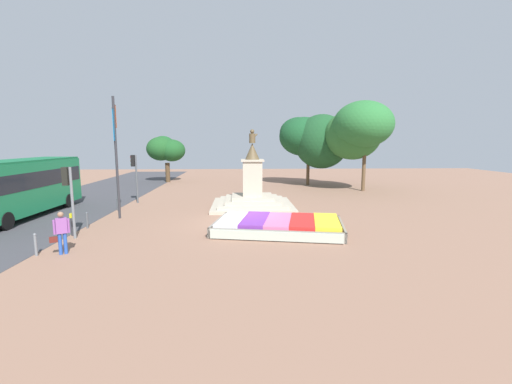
# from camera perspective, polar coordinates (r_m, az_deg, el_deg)

# --- Properties ---
(ground_plane) EXTENTS (76.65, 76.65, 0.00)m
(ground_plane) POSITION_cam_1_polar(r_m,az_deg,el_deg) (18.18, -2.55, -5.36)
(ground_plane) COLOR #8C6651
(street_asphalt_strip) EXTENTS (7.96, 67.07, 0.01)m
(street_asphalt_strip) POSITION_cam_1_polar(r_m,az_deg,el_deg) (21.74, -35.94, -4.68)
(street_asphalt_strip) COLOR #3D3D42
(street_asphalt_strip) RESTS_ON ground_plane
(flower_planter) EXTENTS (6.69, 4.73, 0.64)m
(flower_planter) POSITION_cam_1_polar(r_m,az_deg,el_deg) (16.67, 3.92, -5.59)
(flower_planter) COLOR #38281C
(flower_planter) RESTS_ON ground_plane
(statue_monument) EXTENTS (5.36, 5.36, 5.14)m
(statue_monument) POSITION_cam_1_polar(r_m,az_deg,el_deg) (22.97, -0.62, -0.29)
(statue_monument) COLOR #B0A691
(statue_monument) RESTS_ON ground_plane
(traffic_light_near_crossing) EXTENTS (0.41, 0.29, 3.21)m
(traffic_light_near_crossing) POSITION_cam_1_polar(r_m,az_deg,el_deg) (17.18, -28.74, 0.38)
(traffic_light_near_crossing) COLOR slate
(traffic_light_near_crossing) RESTS_ON ground_plane
(traffic_light_mid_block) EXTENTS (0.42, 0.31, 3.41)m
(traffic_light_mid_block) POSITION_cam_1_polar(r_m,az_deg,el_deg) (25.62, -19.59, 3.57)
(traffic_light_mid_block) COLOR #4C5156
(traffic_light_mid_block) RESTS_ON ground_plane
(banner_pole) EXTENTS (0.22, 1.17, 6.78)m
(banner_pole) POSITION_cam_1_polar(r_m,az_deg,el_deg) (20.63, -22.29, 6.18)
(banner_pole) COLOR #2D2D33
(banner_pole) RESTS_ON ground_plane
(city_bus) EXTENTS (2.55, 9.97, 3.31)m
(city_bus) POSITION_cam_1_polar(r_m,az_deg,el_deg) (23.50, -35.00, 0.95)
(city_bus) COLOR #197A47
(city_bus) RESTS_ON ground_plane
(pedestrian_with_handbag) EXTENTS (0.66, 0.46, 1.67)m
(pedestrian_with_handbag) POSITION_cam_1_polar(r_m,az_deg,el_deg) (15.12, -29.73, -5.60)
(pedestrian_with_handbag) COLOR #264CA5
(pedestrian_with_handbag) RESTS_ON ground_plane
(kerb_bollard_south) EXTENTS (0.11, 0.11, 0.89)m
(kerb_bollard_south) POSITION_cam_1_polar(r_m,az_deg,el_deg) (15.52, -32.86, -7.32)
(kerb_bollard_south) COLOR slate
(kerb_bollard_south) RESTS_ON ground_plane
(kerb_bollard_mid_a) EXTENTS (0.13, 0.13, 1.00)m
(kerb_bollard_mid_a) POSITION_cam_1_polar(r_m,az_deg,el_deg) (17.96, -28.34, -4.83)
(kerb_bollard_mid_a) COLOR #2D2D33
(kerb_bollard_mid_a) RESTS_ON ground_plane
(kerb_bollard_mid_b) EXTENTS (0.11, 0.11, 0.83)m
(kerb_bollard_mid_b) POSITION_cam_1_polar(r_m,az_deg,el_deg) (19.17, -26.34, -4.19)
(kerb_bollard_mid_b) COLOR #4C5156
(kerb_bollard_mid_b) RESTS_ON ground_plane
(kerb_bollard_north) EXTENTS (0.17, 0.17, 0.82)m
(kerb_bollard_north) POSITION_cam_1_polar(r_m,az_deg,el_deg) (23.39, -22.01, -1.82)
(kerb_bollard_north) COLOR #4C5156
(kerb_bollard_north) RESTS_ON ground_plane
(park_tree_far_left) EXTENTS (6.69, 6.33, 7.00)m
(park_tree_far_left) POSITION_cam_1_polar(r_m,az_deg,el_deg) (34.75, 9.35, 8.78)
(park_tree_far_left) COLOR brown
(park_tree_far_left) RESTS_ON ground_plane
(park_tree_behind_statue) EXTENTS (5.46, 6.46, 7.83)m
(park_tree_behind_statue) POSITION_cam_1_polar(r_m,az_deg,el_deg) (31.83, 16.64, 9.94)
(park_tree_behind_statue) COLOR brown
(park_tree_behind_statue) RESTS_ON ground_plane
(park_tree_far_right) EXTENTS (4.12, 3.11, 4.99)m
(park_tree_far_right) POSITION_cam_1_polar(r_m,az_deg,el_deg) (38.63, -14.90, 6.91)
(park_tree_far_right) COLOR #4C3823
(park_tree_far_right) RESTS_ON ground_plane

